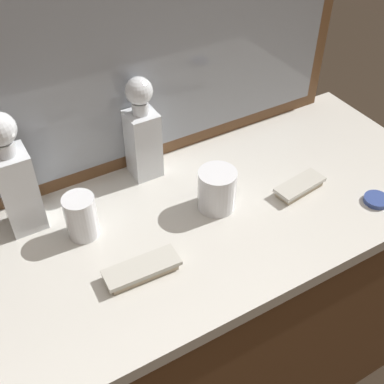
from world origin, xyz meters
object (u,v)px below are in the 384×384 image
(crystal_decanter_far_right, at_px, (16,184))
(crystal_tumbler_far_right, at_px, (81,218))
(silver_brush_far_right, at_px, (142,270))
(silver_brush_center, at_px, (300,187))
(crystal_tumbler_front, at_px, (217,191))
(crystal_decanter_rear, at_px, (143,138))
(porcelain_dish, at_px, (376,200))

(crystal_decanter_far_right, relative_size, crystal_tumbler_far_right, 2.82)
(silver_brush_far_right, relative_size, silver_brush_center, 1.16)
(crystal_tumbler_front, bearing_deg, crystal_decanter_rear, 114.74)
(crystal_tumbler_far_right, bearing_deg, porcelain_dish, -21.39)
(crystal_decanter_rear, bearing_deg, silver_brush_center, -40.62)
(crystal_tumbler_far_right, distance_m, crystal_tumbler_front, 0.31)
(crystal_decanter_rear, bearing_deg, silver_brush_far_right, -117.08)
(crystal_tumbler_front, relative_size, silver_brush_far_right, 0.63)
(crystal_decanter_far_right, height_order, porcelain_dish, crystal_decanter_far_right)
(crystal_decanter_far_right, distance_m, crystal_tumbler_far_right, 0.15)
(silver_brush_center, bearing_deg, crystal_decanter_rear, 139.38)
(crystal_decanter_rear, relative_size, crystal_tumbler_front, 2.66)
(crystal_decanter_rear, bearing_deg, crystal_tumbler_far_right, -149.34)
(crystal_decanter_far_right, xyz_separation_m, crystal_tumbler_front, (0.40, -0.16, -0.07))
(crystal_decanter_rear, height_order, porcelain_dish, crystal_decanter_rear)
(crystal_tumbler_front, bearing_deg, porcelain_dish, -28.03)
(crystal_decanter_far_right, bearing_deg, porcelain_dish, -24.89)
(crystal_tumbler_far_right, bearing_deg, crystal_tumbler_front, -13.21)
(crystal_decanter_far_right, height_order, silver_brush_center, crystal_decanter_far_right)
(crystal_tumbler_far_right, xyz_separation_m, silver_brush_center, (0.51, -0.13, -0.03))
(crystal_decanter_far_right, bearing_deg, crystal_tumbler_far_right, -42.82)
(crystal_decanter_far_right, bearing_deg, silver_brush_far_right, -58.18)
(crystal_tumbler_front, bearing_deg, silver_brush_far_right, -158.05)
(silver_brush_far_right, relative_size, porcelain_dish, 2.65)
(crystal_tumbler_front, bearing_deg, crystal_tumbler_far_right, 166.79)
(crystal_decanter_far_right, xyz_separation_m, porcelain_dish, (0.74, -0.34, -0.11))
(crystal_tumbler_far_right, height_order, crystal_tumbler_front, crystal_tumbler_far_right)
(crystal_decanter_far_right, height_order, crystal_tumbler_front, crystal_decanter_far_right)
(crystal_decanter_rear, relative_size, silver_brush_center, 1.93)
(crystal_decanter_rear, height_order, silver_brush_far_right, crystal_decanter_rear)
(crystal_decanter_far_right, distance_m, silver_brush_far_right, 0.32)
(crystal_decanter_rear, bearing_deg, porcelain_dish, -41.31)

